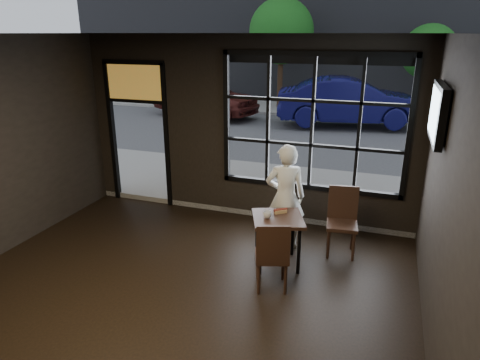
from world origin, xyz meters
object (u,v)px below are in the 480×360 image
at_px(cafe_table, 277,241).
at_px(chair_near, 272,254).
at_px(navy_car, 350,101).
at_px(man, 285,197).

bearing_deg(cafe_table, chair_near, -103.83).
bearing_deg(navy_car, chair_near, 169.12).
bearing_deg(chair_near, cafe_table, -101.47).
height_order(man, navy_car, navy_car).
relative_size(cafe_table, man, 0.45).
relative_size(chair_near, man, 0.59).
bearing_deg(chair_near, man, -103.58).
xyz_separation_m(cafe_table, chair_near, (0.08, -0.60, 0.11)).
height_order(cafe_table, navy_car, navy_car).
height_order(chair_near, man, man).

